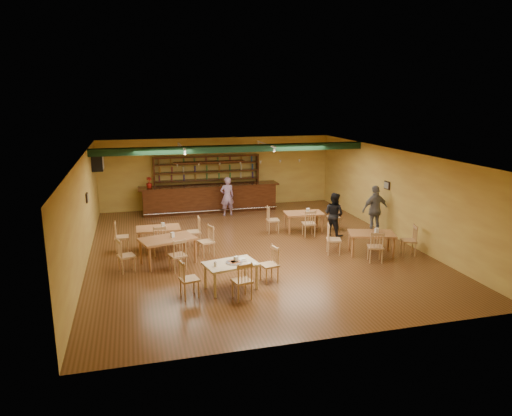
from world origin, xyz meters
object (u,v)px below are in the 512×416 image
object	(u,v)px
patron_right_a	(334,214)
patron_bar	(227,196)
dining_table_d	(371,244)
dining_table_a	(159,238)
dining_table_c	(168,251)
dining_table_b	(304,222)
bar_counter	(210,198)
near_table	(231,276)

from	to	relation	value
patron_right_a	patron_bar	bearing A→B (deg)	5.34
dining_table_d	patron_bar	xyz separation A→B (m)	(-3.29, 5.87, 0.45)
dining_table_a	dining_table_c	xyz separation A→B (m)	(0.18, -1.50, 0.04)
dining_table_a	dining_table_b	world-z (taller)	same
bar_counter	patron_right_a	distance (m)	5.79
dining_table_b	patron_bar	xyz separation A→B (m)	(-2.20, 2.92, 0.45)
dining_table_c	near_table	bearing A→B (deg)	-76.00
dining_table_a	dining_table_b	bearing A→B (deg)	7.41
bar_counter	dining_table_c	size ratio (longest dim) A/B	3.80
dining_table_c	near_table	xyz separation A→B (m)	(1.37, -2.27, -0.04)
near_table	patron_right_a	size ratio (longest dim) A/B	0.84
bar_counter	patron_bar	bearing A→B (deg)	-55.43
bar_counter	dining_table_c	distance (m)	6.32
dining_table_c	patron_bar	xyz separation A→B (m)	(2.77, 5.10, 0.41)
dining_table_a	patron_right_a	size ratio (longest dim) A/B	0.89
dining_table_b	patron_right_a	size ratio (longest dim) A/B	0.89
bar_counter	dining_table_b	distance (m)	4.67
dining_table_a	near_table	size ratio (longest dim) A/B	1.06
dining_table_c	dining_table_d	world-z (taller)	dining_table_c
dining_table_b	dining_table_c	bearing A→B (deg)	-151.46
dining_table_a	dining_table_c	world-z (taller)	dining_table_c
dining_table_a	patron_right_a	distance (m)	5.96
dining_table_b	dining_table_c	distance (m)	5.42
bar_counter	patron_bar	distance (m)	1.03
bar_counter	dining_table_c	bearing A→B (deg)	-110.34
dining_table_a	dining_table_d	distance (m)	6.64
dining_table_d	bar_counter	bearing A→B (deg)	137.47
dining_table_b	patron_bar	bearing A→B (deg)	131.82
bar_counter	patron_right_a	size ratio (longest dim) A/B	3.83
dining_table_d	near_table	size ratio (longest dim) A/B	1.07
bar_counter	dining_table_b	world-z (taller)	bar_counter
bar_counter	dining_table_b	bearing A→B (deg)	-53.56
dining_table_c	near_table	world-z (taller)	dining_table_c
dining_table_a	dining_table_c	size ratio (longest dim) A/B	0.89
bar_counter	near_table	xyz separation A→B (m)	(-0.82, -8.20, -0.22)
patron_right_a	dining_table_b	bearing A→B (deg)	11.49
dining_table_a	patron_bar	world-z (taller)	patron_bar
dining_table_a	dining_table_b	size ratio (longest dim) A/B	1.00
dining_table_d	near_table	world-z (taller)	same
bar_counter	dining_table_b	xyz separation A→B (m)	(2.77, -3.75, -0.23)
bar_counter	patron_bar	size ratio (longest dim) A/B	3.68
patron_bar	patron_right_a	world-z (taller)	patron_bar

